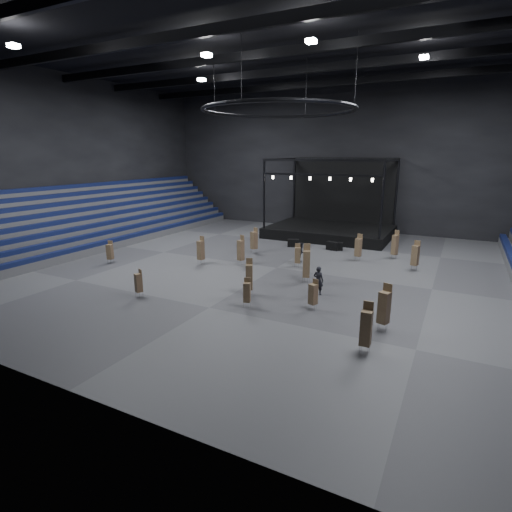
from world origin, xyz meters
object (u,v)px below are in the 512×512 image
at_px(chair_stack_8, 384,307).
at_px(crew_member, 301,252).
at_px(chair_stack_10, 241,250).
at_px(chair_stack_5, 358,247).
at_px(chair_stack_11, 110,251).
at_px(man_center, 318,280).
at_px(flight_case_left, 293,243).
at_px(chair_stack_9, 249,276).
at_px(chair_stack_4, 415,255).
at_px(flight_case_mid, 333,246).
at_px(chair_stack_0, 247,292).
at_px(chair_stack_1, 139,282).
at_px(chair_stack_7, 313,294).
at_px(chair_stack_13, 254,240).
at_px(chair_stack_2, 306,263).
at_px(chair_stack_3, 201,250).
at_px(chair_stack_12, 395,244).
at_px(flight_case_right, 337,246).
at_px(chair_stack_14, 366,327).
at_px(chair_stack_6, 298,255).
at_px(stage, 332,224).

distance_m(chair_stack_8, crew_member, 14.97).
bearing_deg(chair_stack_10, chair_stack_5, 52.00).
distance_m(chair_stack_11, man_center, 19.41).
relative_size(flight_case_left, chair_stack_8, 0.44).
distance_m(chair_stack_9, crew_member, 9.88).
height_order(chair_stack_4, chair_stack_10, chair_stack_10).
xyz_separation_m(flight_case_mid, chair_stack_0, (-0.28, -18.04, 0.61)).
distance_m(flight_case_mid, chair_stack_10, 10.90).
relative_size(chair_stack_1, chair_stack_8, 0.72).
bearing_deg(chair_stack_10, chair_stack_9, -38.83).
relative_size(chair_stack_7, chair_stack_13, 0.78).
bearing_deg(chair_stack_8, chair_stack_9, -171.95).
relative_size(chair_stack_2, chair_stack_7, 1.52).
bearing_deg(man_center, chair_stack_13, -37.26).
bearing_deg(chair_stack_5, crew_member, -135.84).
bearing_deg(chair_stack_11, chair_stack_3, 8.34).
height_order(chair_stack_3, chair_stack_9, chair_stack_9).
relative_size(chair_stack_2, chair_stack_11, 1.47).
relative_size(chair_stack_3, chair_stack_13, 0.99).
bearing_deg(chair_stack_12, flight_case_right, -163.88).
bearing_deg(chair_stack_3, chair_stack_12, 42.01).
relative_size(flight_case_left, chair_stack_14, 0.45).
bearing_deg(chair_stack_10, chair_stack_7, -20.31).
height_order(chair_stack_6, chair_stack_14, chair_stack_14).
bearing_deg(stage, flight_case_left, -102.99).
relative_size(chair_stack_7, crew_member, 1.08).
bearing_deg(chair_stack_13, chair_stack_5, 29.65).
xyz_separation_m(chair_stack_12, crew_member, (-7.39, -5.23, -0.46)).
xyz_separation_m(chair_stack_4, chair_stack_7, (-4.69, -12.48, -0.27)).
distance_m(chair_stack_4, chair_stack_7, 13.34).
xyz_separation_m(stage, chair_stack_8, (10.55, -25.12, -0.04)).
relative_size(stage, chair_stack_4, 5.47).
xyz_separation_m(chair_stack_2, chair_stack_12, (4.88, 10.67, -0.15)).
xyz_separation_m(chair_stack_3, chair_stack_4, (17.30, 6.71, 0.02)).
relative_size(stage, man_center, 6.87).
bearing_deg(chair_stack_6, chair_stack_7, -86.39).
height_order(chair_stack_6, chair_stack_11, chair_stack_6).
xyz_separation_m(flight_case_left, chair_stack_1, (-3.64, -19.32, 0.64)).
bearing_deg(chair_stack_8, chair_stack_0, -158.62).
distance_m(flight_case_mid, crew_member, 6.13).
distance_m(chair_stack_3, crew_member, 9.10).
relative_size(chair_stack_10, man_center, 1.31).
xyz_separation_m(chair_stack_3, chair_stack_6, (8.10, 2.97, -0.20)).
distance_m(chair_stack_3, chair_stack_13, 6.30).
distance_m(stage, chair_stack_5, 11.99).
height_order(chair_stack_11, chair_stack_14, chair_stack_14).
bearing_deg(chair_stack_12, chair_stack_6, -110.80).
distance_m(chair_stack_14, man_center, 8.64).
xyz_separation_m(chair_stack_4, chair_stack_14, (-0.49, -16.74, 0.04)).
bearing_deg(flight_case_mid, flight_case_right, 11.91).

